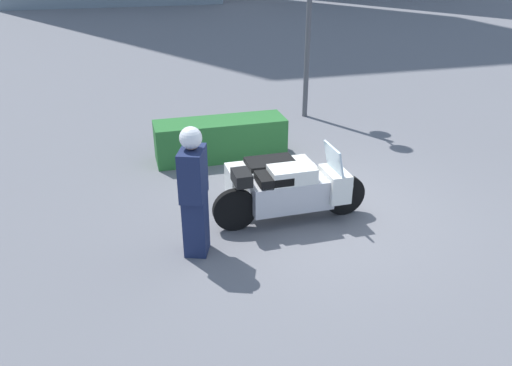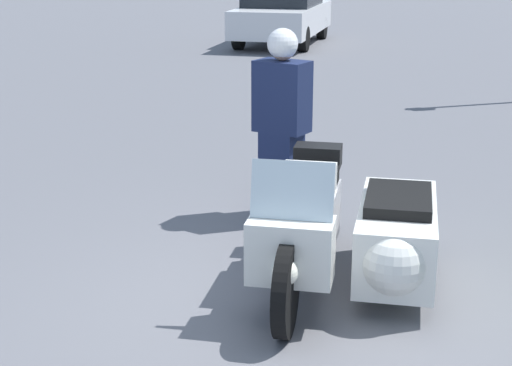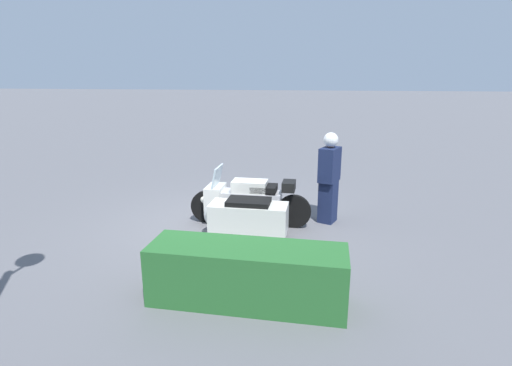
% 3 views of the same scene
% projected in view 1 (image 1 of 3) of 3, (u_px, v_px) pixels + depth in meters
% --- Properties ---
extents(ground_plane, '(160.00, 160.00, 0.00)m').
position_uv_depth(ground_plane, '(321.00, 210.00, 7.90)').
color(ground_plane, slate).
extents(police_motorcycle, '(2.38, 1.27, 1.16)m').
position_uv_depth(police_motorcycle, '(286.00, 183.00, 7.71)').
color(police_motorcycle, black).
rests_on(police_motorcycle, ground).
extents(officer_rider, '(0.45, 0.56, 1.80)m').
position_uv_depth(officer_rider, '(194.00, 189.00, 6.43)').
color(officer_rider, '#192347').
rests_on(officer_rider, ground).
extents(hedge_bush_curbside, '(2.51, 0.75, 0.76)m').
position_uv_depth(hedge_bush_curbside, '(221.00, 139.00, 9.69)').
color(hedge_bush_curbside, '#28662D').
rests_on(hedge_bush_curbside, ground).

